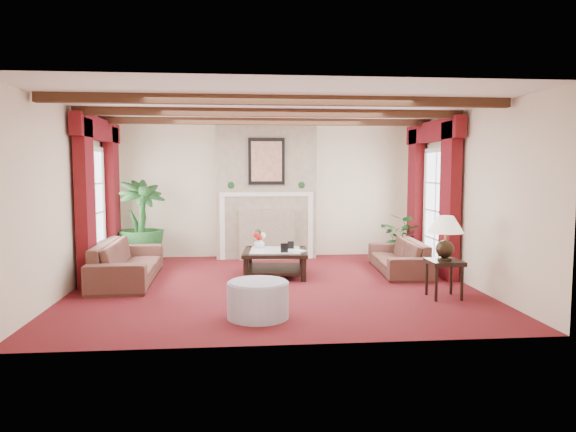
{
  "coord_description": "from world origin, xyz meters",
  "views": [
    {
      "loc": [
        -0.5,
        -7.82,
        1.78
      ],
      "look_at": [
        0.25,
        0.4,
        1.04
      ],
      "focal_mm": 32.0,
      "sensor_mm": 36.0,
      "label": 1
    }
  ],
  "objects": [
    {
      "name": "ceiling_beams",
      "position": [
        0.0,
        0.0,
        2.64
      ],
      "size": [
        6.0,
        3.0,
        0.12
      ],
      "primitive_type": null,
      "color": "#341C10",
      "rests_on": "ceiling"
    },
    {
      "name": "ottoman",
      "position": [
        -0.31,
        -1.75,
        0.22
      ],
      "size": [
        0.74,
        0.74,
        0.43
      ],
      "primitive_type": "cylinder",
      "color": "#8F8B9D",
      "rests_on": "ground"
    },
    {
      "name": "back_wall",
      "position": [
        0.0,
        2.75,
        1.35
      ],
      "size": [
        6.0,
        0.02,
        2.7
      ],
      "primitive_type": "cube",
      "color": "beige",
      "rests_on": "ground"
    },
    {
      "name": "right_wall",
      "position": [
        3.0,
        0.0,
        1.35
      ],
      "size": [
        0.02,
        5.5,
        2.7
      ],
      "primitive_type": "cube",
      "color": "beige",
      "rests_on": "ground"
    },
    {
      "name": "book",
      "position": [
        0.35,
        0.49,
        0.57
      ],
      "size": [
        0.21,
        0.21,
        0.27
      ],
      "primitive_type": "imported",
      "rotation": [
        0.0,
        0.0,
        0.63
      ],
      "color": "black",
      "rests_on": "coffee_table"
    },
    {
      "name": "left_wall",
      "position": [
        -3.0,
        0.0,
        1.35
      ],
      "size": [
        0.02,
        5.5,
        2.7
      ],
      "primitive_type": "cube",
      "color": "beige",
      "rests_on": "ground"
    },
    {
      "name": "photo_frame_b",
      "position": [
        0.33,
        0.8,
        0.5
      ],
      "size": [
        0.11,
        0.03,
        0.14
      ],
      "primitive_type": null,
      "rotation": [
        0.0,
        0.0,
        0.11
      ],
      "color": "black",
      "rests_on": "coffee_table"
    },
    {
      "name": "side_table",
      "position": [
        2.31,
        -1.01,
        0.27
      ],
      "size": [
        0.56,
        0.56,
        0.53
      ],
      "primitive_type": null,
      "rotation": [
        0.0,
        0.0,
        -0.27
      ],
      "color": "black",
      "rests_on": "ground"
    },
    {
      "name": "curtains_right",
      "position": [
        2.86,
        1.0,
        2.55
      ],
      "size": [
        0.2,
        2.4,
        2.55
      ],
      "primitive_type": null,
      "color": "#550B16",
      "rests_on": "ground"
    },
    {
      "name": "curtains_left",
      "position": [
        -2.86,
        1.0,
        2.55
      ],
      "size": [
        0.2,
        2.4,
        2.55
      ],
      "primitive_type": null,
      "color": "#550B16",
      "rests_on": "ground"
    },
    {
      "name": "small_plant",
      "position": [
        2.63,
        1.81,
        0.36
      ],
      "size": [
        1.76,
        1.76,
        0.73
      ],
      "primitive_type": "imported",
      "rotation": [
        0.0,
        0.0,
        -0.88
      ],
      "color": "black",
      "rests_on": "ground"
    },
    {
      "name": "ceiling",
      "position": [
        0.0,
        0.0,
        2.7
      ],
      "size": [
        6.0,
        6.0,
        0.0
      ],
      "primitive_type": "plane",
      "rotation": [
        3.14,
        0.0,
        0.0
      ],
      "color": "white",
      "rests_on": "floor"
    },
    {
      "name": "fireplace",
      "position": [
        0.0,
        2.55,
        2.7
      ],
      "size": [
        2.0,
        0.52,
        2.7
      ],
      "primitive_type": null,
      "color": "tan",
      "rests_on": "ground"
    },
    {
      "name": "french_door_left",
      "position": [
        -2.97,
        1.0,
        2.13
      ],
      "size": [
        0.1,
        1.1,
        2.16
      ],
      "primitive_type": null,
      "color": "white",
      "rests_on": "ground"
    },
    {
      "name": "sofa_right",
      "position": [
        2.24,
        0.84,
        0.37
      ],
      "size": [
        1.96,
        0.81,
        0.74
      ],
      "primitive_type": "imported",
      "rotation": [
        0.0,
        0.0,
        -1.64
      ],
      "color": "black",
      "rests_on": "ground"
    },
    {
      "name": "floor",
      "position": [
        0.0,
        0.0,
        0.0
      ],
      "size": [
        6.0,
        6.0,
        0.0
      ],
      "primitive_type": "plane",
      "color": "#4F0E14",
      "rests_on": "ground"
    },
    {
      "name": "table_lamp",
      "position": [
        2.31,
        -1.01,
        0.85
      ],
      "size": [
        0.5,
        0.5,
        0.63
      ],
      "primitive_type": null,
      "color": "black",
      "rests_on": "side_table"
    },
    {
      "name": "potted_palm",
      "position": [
        -2.39,
        2.0,
        0.45
      ],
      "size": [
        2.35,
        2.41,
        0.89
      ],
      "primitive_type": "imported",
      "rotation": [
        0.0,
        0.0,
        0.57
      ],
      "color": "black",
      "rests_on": "ground"
    },
    {
      "name": "sofa_left",
      "position": [
        -2.32,
        0.49,
        0.43
      ],
      "size": [
        2.24,
        0.8,
        0.86
      ],
      "primitive_type": "imported",
      "rotation": [
        0.0,
        0.0,
        1.61
      ],
      "color": "black",
      "rests_on": "ground"
    },
    {
      "name": "coffee_table",
      "position": [
        0.06,
        0.69,
        0.22
      ],
      "size": [
        1.14,
        1.14,
        0.43
      ],
      "primitive_type": null,
      "rotation": [
        0.0,
        0.0,
        -0.08
      ],
      "color": "black",
      "rests_on": "ground"
    },
    {
      "name": "photo_frame_a",
      "position": [
        0.19,
        0.39,
        0.51
      ],
      "size": [
        0.12,
        0.03,
        0.16
      ],
      "primitive_type": null,
      "rotation": [
        0.0,
        0.0,
        0.07
      ],
      "color": "black",
      "rests_on": "coffee_table"
    },
    {
      "name": "flower_vase",
      "position": [
        -0.2,
        0.96,
        0.53
      ],
      "size": [
        0.26,
        0.27,
        0.18
      ],
      "primitive_type": "imported",
      "rotation": [
        0.0,
        0.0,
        -0.21
      ],
      "color": "silver",
      "rests_on": "coffee_table"
    },
    {
      "name": "french_door_right",
      "position": [
        2.97,
        1.0,
        2.13
      ],
      "size": [
        0.1,
        1.1,
        2.16
      ],
      "primitive_type": null,
      "color": "white",
      "rests_on": "ground"
    }
  ]
}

